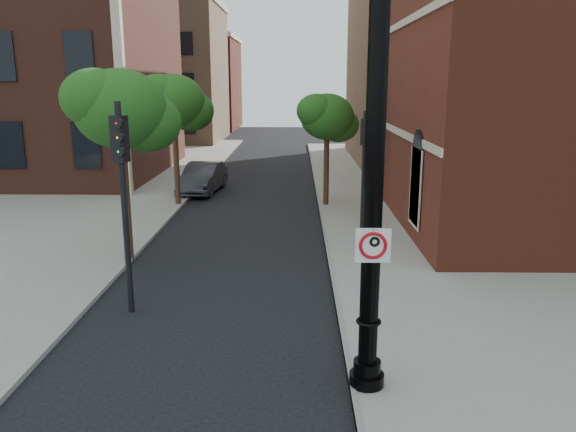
{
  "coord_description": "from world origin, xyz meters",
  "views": [
    {
      "loc": [
        1.04,
        -9.17,
        5.38
      ],
      "look_at": [
        0.87,
        2.0,
        2.7
      ],
      "focal_mm": 35.0,
      "sensor_mm": 36.0,
      "label": 1
    }
  ],
  "objects_px": {
    "parked_car": "(203,178)",
    "traffic_signal_right": "(364,152)",
    "no_parking_sign": "(373,245)",
    "traffic_signal_left": "(122,174)",
    "lamppost": "(373,206)"
  },
  "relations": [
    {
      "from": "parked_car",
      "to": "traffic_signal_right",
      "type": "xyz_separation_m",
      "value": [
        7.06,
        -7.56,
        2.23
      ]
    },
    {
      "from": "no_parking_sign",
      "to": "traffic_signal_right",
      "type": "xyz_separation_m",
      "value": [
        1.13,
        11.03,
        0.2
      ]
    },
    {
      "from": "parked_car",
      "to": "traffic_signal_right",
      "type": "bearing_deg",
      "value": -41.21
    },
    {
      "from": "no_parking_sign",
      "to": "traffic_signal_left",
      "type": "distance_m",
      "value": 6.39
    },
    {
      "from": "lamppost",
      "to": "parked_car",
      "type": "height_order",
      "value": "lamppost"
    },
    {
      "from": "no_parking_sign",
      "to": "lamppost",
      "type": "bearing_deg",
      "value": 90.65
    },
    {
      "from": "lamppost",
      "to": "traffic_signal_left",
      "type": "relative_size",
      "value": 1.48
    },
    {
      "from": "no_parking_sign",
      "to": "traffic_signal_left",
      "type": "xyz_separation_m",
      "value": [
        -5.22,
        3.63,
        0.58
      ]
    },
    {
      "from": "traffic_signal_left",
      "to": "traffic_signal_right",
      "type": "bearing_deg",
      "value": 65.69
    },
    {
      "from": "lamppost",
      "to": "no_parking_sign",
      "type": "bearing_deg",
      "value": -89.4
    },
    {
      "from": "parked_car",
      "to": "traffic_signal_left",
      "type": "relative_size",
      "value": 0.9
    },
    {
      "from": "parked_car",
      "to": "traffic_signal_left",
      "type": "xyz_separation_m",
      "value": [
        0.71,
        -14.96,
        2.61
      ]
    },
    {
      "from": "no_parking_sign",
      "to": "parked_car",
      "type": "distance_m",
      "value": 19.62
    },
    {
      "from": "traffic_signal_right",
      "to": "parked_car",
      "type": "bearing_deg",
      "value": 144.78
    },
    {
      "from": "lamppost",
      "to": "traffic_signal_left",
      "type": "distance_m",
      "value": 6.26
    }
  ]
}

